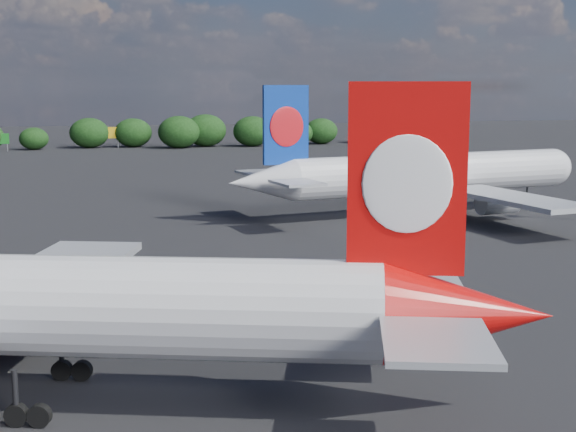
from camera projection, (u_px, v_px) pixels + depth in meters
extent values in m
plane|color=black|center=(57.00, 225.00, 94.25)|extent=(500.00, 500.00, 0.00)
cone|color=#C00A09|center=(467.00, 314.00, 39.09)|extent=(9.44, 7.49, 5.15)
cube|color=#C00A09|center=(407.00, 180.00, 38.27)|extent=(5.53, 2.28, 9.27)
ellipsoid|color=white|center=(407.00, 184.00, 37.99)|extent=(4.17, 1.57, 4.74)
ellipsoid|color=white|center=(406.00, 183.00, 38.60)|extent=(4.17, 1.57, 4.74)
cube|color=#A7A9AF|center=(437.00, 341.00, 33.60)|extent=(6.35, 7.33, 0.31)
cube|color=#A7A9AF|center=(416.00, 278.00, 44.75)|extent=(6.35, 7.33, 0.31)
cube|color=#A7A9AF|center=(55.00, 274.00, 54.45)|extent=(12.88, 21.65, 0.57)
cylinder|color=black|center=(15.00, 396.00, 38.24)|extent=(0.36, 0.36, 2.57)
cylinder|color=black|center=(17.00, 415.00, 38.40)|extent=(1.22, 0.80, 1.13)
cylinder|color=black|center=(39.00, 416.00, 38.31)|extent=(1.22, 0.80, 1.13)
cylinder|color=black|center=(61.00, 353.00, 44.32)|extent=(0.36, 0.36, 2.57)
cylinder|color=black|center=(62.00, 370.00, 44.48)|extent=(1.22, 0.80, 1.13)
cylinder|color=black|center=(82.00, 371.00, 44.39)|extent=(1.22, 0.80, 1.13)
cylinder|color=silver|center=(432.00, 173.00, 102.84)|extent=(39.26, 11.26, 5.12)
sphere|color=silver|center=(552.00, 167.00, 110.45)|extent=(5.87, 5.87, 5.12)
cone|color=silver|center=(262.00, 182.00, 93.64)|extent=(8.91, 6.36, 5.12)
cube|color=#0D3499|center=(286.00, 125.00, 93.79)|extent=(5.65, 1.40, 9.22)
ellipsoid|color=red|center=(287.00, 127.00, 93.54)|extent=(4.28, 0.89, 4.71)
ellipsoid|color=red|center=(285.00, 126.00, 94.10)|extent=(4.28, 0.89, 4.71)
cube|color=#A7A9AF|center=(297.00, 183.00, 89.26)|extent=(5.53, 6.80, 0.31)
cube|color=#A7A9AF|center=(260.00, 173.00, 99.48)|extent=(5.53, 6.80, 0.31)
cube|color=#A7A9AF|center=(512.00, 198.00, 91.83)|extent=(9.84, 21.29, 0.56)
cube|color=#A7A9AF|center=(393.00, 175.00, 115.98)|extent=(9.84, 21.29, 0.56)
cylinder|color=#A7A9AF|center=(498.00, 203.00, 97.49)|extent=(5.50, 3.55, 2.77)
cube|color=#A7A9AF|center=(498.00, 197.00, 97.37)|extent=(2.27, 0.66, 1.23)
cylinder|color=#A7A9AF|center=(424.00, 187.00, 112.35)|extent=(5.50, 3.55, 2.77)
cube|color=#A7A9AF|center=(424.00, 182.00, 112.24)|extent=(2.27, 0.66, 1.23)
cylinder|color=black|center=(431.00, 205.00, 99.83)|extent=(0.33, 0.33, 2.56)
cylinder|color=black|center=(431.00, 213.00, 99.98)|extent=(1.19, 0.63, 1.13)
cylinder|color=black|center=(423.00, 213.00, 99.54)|extent=(1.19, 0.63, 1.13)
cylinder|color=black|center=(405.00, 199.00, 105.40)|extent=(0.33, 0.33, 2.56)
cylinder|color=black|center=(405.00, 206.00, 105.56)|extent=(1.19, 0.63, 1.13)
cylinder|color=black|center=(398.00, 207.00, 105.12)|extent=(1.19, 0.63, 1.13)
cylinder|color=black|center=(527.00, 195.00, 109.43)|extent=(0.28, 0.28, 2.56)
cylinder|color=black|center=(527.00, 202.00, 109.59)|extent=(0.97, 0.50, 0.92)
cylinder|color=gray|center=(7.00, 147.00, 201.39)|extent=(0.20, 0.20, 2.00)
cube|color=gold|center=(118.00, 133.00, 213.29)|extent=(5.00, 0.30, 3.00)
cylinder|color=gray|center=(118.00, 143.00, 213.73)|extent=(0.30, 0.30, 2.50)
ellipsoid|color=black|center=(34.00, 139.00, 206.05)|extent=(7.43, 6.29, 5.72)
ellipsoid|color=black|center=(89.00, 133.00, 212.16)|extent=(10.33, 8.74, 7.95)
ellipsoid|color=black|center=(133.00, 133.00, 215.22)|extent=(10.02, 8.47, 7.70)
ellipsoid|color=black|center=(179.00, 132.00, 211.43)|extent=(11.07, 9.36, 8.51)
ellipsoid|color=black|center=(205.00, 130.00, 217.10)|extent=(11.36, 9.62, 8.74)
ellipsoid|color=black|center=(252.00, 131.00, 217.77)|extent=(10.66, 9.02, 8.20)
ellipsoid|color=black|center=(297.00, 133.00, 222.44)|extent=(8.72, 7.38, 6.71)
ellipsoid|color=black|center=(321.00, 131.00, 227.01)|extent=(9.43, 7.98, 7.25)
ellipsoid|color=black|center=(365.00, 131.00, 231.18)|extent=(8.64, 7.31, 6.64)
ellipsoid|color=black|center=(403.00, 133.00, 233.24)|extent=(7.25, 6.14, 5.58)
ellipsoid|color=black|center=(442.00, 127.00, 232.74)|extent=(11.94, 10.10, 9.19)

